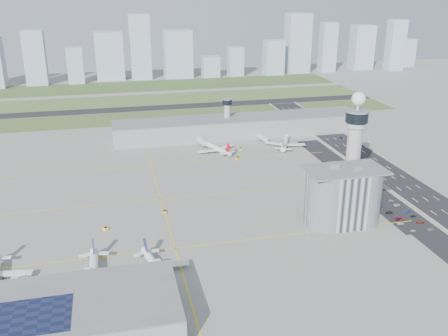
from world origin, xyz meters
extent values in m
plane|color=gray|center=(0.00, 0.00, 0.00)|extent=(1000.00, 1000.00, 0.00)
cube|color=#415729|center=(-20.00, 225.00, 0.04)|extent=(480.00, 50.00, 0.08)
cube|color=#42602D|center=(-20.00, 300.00, 0.04)|extent=(480.00, 60.00, 0.08)
cube|color=#3D5729|center=(-20.00, 380.00, 0.04)|extent=(480.00, 70.00, 0.08)
cube|color=black|center=(-20.00, 262.00, 0.06)|extent=(480.00, 22.00, 0.10)
cube|color=black|center=(115.00, 0.00, 0.05)|extent=(28.00, 500.00, 0.10)
cube|color=#9E9E99|center=(101.00, 0.00, 0.60)|extent=(0.60, 500.00, 1.20)
cube|color=#9E9E99|center=(129.00, 0.00, 0.60)|extent=(0.60, 500.00, 1.20)
cube|color=black|center=(90.00, -10.00, 0.04)|extent=(18.00, 260.00, 0.08)
cube|color=black|center=(88.00, -22.00, 0.05)|extent=(20.00, 44.00, 0.10)
cube|color=yellow|center=(-40.00, -30.00, 0.01)|extent=(260.00, 0.60, 0.01)
cube|color=yellow|center=(-40.00, 30.00, 0.01)|extent=(260.00, 0.60, 0.01)
cube|color=yellow|center=(-40.00, 90.00, 0.01)|extent=(260.00, 0.60, 0.01)
cube|color=yellow|center=(-40.00, 30.00, 0.01)|extent=(0.60, 260.00, 0.01)
cylinder|color=#ADAAA5|center=(72.00, 8.00, 24.00)|extent=(8.40, 8.40, 48.00)
cylinder|color=#ADAAA5|center=(72.00, 8.00, 46.00)|extent=(11.00, 11.00, 4.00)
cylinder|color=black|center=(72.00, 8.00, 50.00)|extent=(13.00, 13.00, 6.00)
cylinder|color=slate|center=(72.00, 8.00, 53.50)|extent=(14.00, 14.00, 1.00)
cylinder|color=#ADAAA5|center=(72.00, 8.00, 56.00)|extent=(1.60, 1.60, 5.00)
sphere|color=white|center=(72.00, 8.00, 60.50)|extent=(8.00, 8.00, 8.00)
cylinder|color=#ADAAA5|center=(30.00, 150.00, 14.00)|extent=(5.00, 5.00, 28.00)
cylinder|color=black|center=(30.00, 150.00, 29.00)|extent=(8.00, 8.00, 4.00)
cylinder|color=slate|center=(30.00, 150.00, 31.50)|extent=(8.60, 8.60, 0.80)
cube|color=#B2B2B7|center=(52.00, -22.00, 15.00)|extent=(18.00, 24.00, 30.00)
cylinder|color=#B2B2B7|center=(43.00, -22.00, 15.00)|extent=(24.00, 24.00, 30.00)
cylinder|color=#B2B2B7|center=(61.00, -22.00, 15.00)|extent=(24.00, 24.00, 30.00)
cube|color=slate|center=(52.00, -22.00, 30.40)|extent=(42.00, 24.00, 0.80)
cube|color=slate|center=(46.00, -19.00, 32.00)|extent=(6.00, 5.00, 3.00)
cube|color=slate|center=(57.00, -24.00, 31.70)|extent=(5.00, 4.00, 2.40)
cube|color=gray|center=(40.00, 148.00, 7.50)|extent=(210.00, 32.00, 15.00)
cube|color=slate|center=(40.00, 148.00, 15.40)|extent=(210.00, 32.00, 0.80)
cube|color=gray|center=(-88.00, -82.00, 6.00)|extent=(84.00, 42.00, 12.00)
cube|color=slate|center=(-88.00, -82.00, 12.40)|extent=(84.00, 42.00, 0.80)
cube|color=black|center=(-105.00, -88.00, 12.90)|extent=(40.00, 22.00, 0.20)
imported|color=silver|center=(83.78, -41.06, 0.54)|extent=(3.36, 1.78, 1.09)
imported|color=gray|center=(81.86, -32.26, 0.61)|extent=(3.77, 1.46, 1.23)
imported|color=maroon|center=(84.11, -27.30, 0.65)|extent=(4.74, 2.34, 1.29)
imported|color=black|center=(83.43, -18.71, 0.62)|extent=(4.44, 2.19, 1.24)
imported|color=navy|center=(82.35, -10.21, 0.62)|extent=(3.79, 1.84, 1.25)
imported|color=#ADACBE|center=(83.39, -5.70, 0.58)|extent=(3.58, 1.48, 1.15)
imported|color=#8D92A0|center=(93.70, -42.07, 0.59)|extent=(4.49, 2.48, 1.19)
imported|color=maroon|center=(93.17, -33.37, 0.61)|extent=(4.32, 2.09, 1.21)
imported|color=black|center=(93.97, -25.77, 0.55)|extent=(3.28, 1.45, 1.10)
imported|color=navy|center=(94.10, -19.89, 0.56)|extent=(3.51, 1.50, 1.13)
imported|color=silver|center=(93.03, -10.64, 0.59)|extent=(4.47, 2.45, 1.19)
imported|color=gray|center=(93.18, -4.07, 0.54)|extent=(3.84, 1.74, 1.09)
imported|color=black|center=(116.13, 39.28, 0.58)|extent=(1.76, 3.69, 1.17)
imported|color=navy|center=(120.91, 119.82, 0.55)|extent=(2.22, 4.12, 1.10)
imported|color=gray|center=(108.83, 180.36, 0.56)|extent=(1.72, 3.45, 1.13)
cube|color=#9EADC1|center=(-150.11, 419.66, 33.44)|extent=(25.49, 20.39, 66.89)
cube|color=#9EADC1|center=(-102.68, 417.90, 22.60)|extent=(20.04, 16.03, 45.20)
cube|color=#9EADC1|center=(-59.44, 436.89, 30.61)|extent=(35.76, 28.61, 61.22)
cube|color=#9EADC1|center=(-19.42, 431.56, 41.69)|extent=(26.33, 21.06, 83.39)
cube|color=#9EADC1|center=(30.27, 432.32, 31.06)|extent=(36.96, 29.57, 62.11)
cube|color=#9EADC1|center=(73.27, 423.68, 13.87)|extent=(23.01, 18.41, 27.75)
cube|color=#9EADC1|center=(108.28, 423.34, 19.48)|extent=(20.22, 16.18, 38.97)
cube|color=#9EADC1|center=(162.17, 421.29, 23.44)|extent=(26.14, 20.92, 46.89)
cube|color=#9EADC1|center=(201.27, 433.27, 40.60)|extent=(32.26, 25.81, 81.20)
cube|color=#9EADC1|center=(244.74, 426.38, 34.37)|extent=(21.59, 17.28, 68.75)
cube|color=#9EADC1|center=(302.83, 435.54, 31.70)|extent=(30.25, 24.20, 63.40)
cube|color=#9EADC1|center=(345.49, 415.96, 35.78)|extent=(23.04, 18.43, 71.56)
cube|color=#9EADC1|center=(382.05, 443.29, 20.53)|extent=(22.64, 18.11, 41.06)
camera|label=1|loc=(-66.29, -244.70, 123.10)|focal=40.00mm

